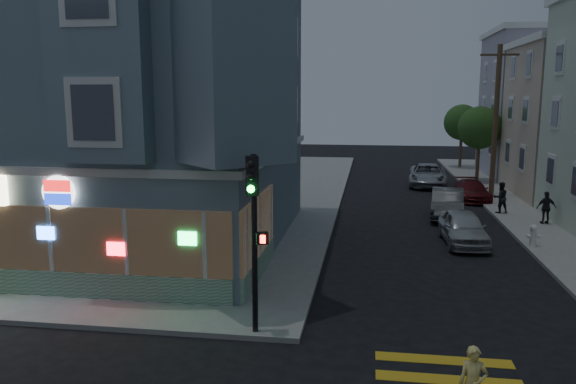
% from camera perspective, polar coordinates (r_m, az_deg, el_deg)
% --- Properties ---
extents(ground, '(120.00, 120.00, 0.00)m').
position_cam_1_polar(ground, '(13.65, -13.21, -17.57)').
color(ground, black).
rests_on(ground, ground).
extents(sidewalk_nw, '(33.00, 42.00, 0.15)m').
position_cam_1_polar(sidewalk_nw, '(39.22, -19.27, 0.26)').
color(sidewalk_nw, gray).
rests_on(sidewalk_nw, ground).
extents(corner_building, '(14.60, 14.60, 11.40)m').
position_cam_1_polar(corner_building, '(24.63, -17.42, 8.44)').
color(corner_building, slate).
rests_on(corner_building, sidewalk_nw).
extents(row_house_d, '(12.00, 8.60, 10.50)m').
position_cam_1_polar(row_house_d, '(47.59, 26.88, 7.79)').
color(row_house_d, '#9D99A9').
rests_on(row_house_d, sidewalk_ne).
extents(utility_pole, '(2.20, 0.30, 9.00)m').
position_cam_1_polar(utility_pole, '(35.99, 20.35, 6.95)').
color(utility_pole, '#4C3826').
rests_on(utility_pole, sidewalk_ne).
extents(street_tree_near, '(3.00, 3.00, 5.30)m').
position_cam_1_polar(street_tree_near, '(41.96, 18.89, 6.18)').
color(street_tree_near, '#4C3826').
rests_on(street_tree_near, sidewalk_ne).
extents(street_tree_far, '(3.00, 3.00, 5.30)m').
position_cam_1_polar(street_tree_far, '(49.84, 17.26, 6.76)').
color(street_tree_far, '#4C3826').
rests_on(street_tree_far, sidewalk_ne).
extents(running_child, '(0.58, 0.41, 1.50)m').
position_cam_1_polar(running_child, '(11.92, 18.27, -18.04)').
color(running_child, '#E0D072').
rests_on(running_child, ground).
extents(pedestrian_a, '(0.91, 0.78, 1.62)m').
position_cam_1_polar(pedestrian_a, '(31.19, 20.78, -0.53)').
color(pedestrian_a, black).
rests_on(pedestrian_a, sidewalk_ne).
extents(pedestrian_b, '(0.96, 0.52, 1.56)m').
position_cam_1_polar(pedestrian_b, '(29.40, 24.76, -1.45)').
color(pedestrian_b, black).
rests_on(pedestrian_b, sidewalk_ne).
extents(parked_car_a, '(1.84, 4.20, 1.41)m').
position_cam_1_polar(parked_car_a, '(24.80, 17.37, -3.48)').
color(parked_car_a, '#B2B5BA').
rests_on(parked_car_a, ground).
extents(parked_car_b, '(2.10, 4.63, 1.47)m').
position_cam_1_polar(parked_car_b, '(29.83, 15.87, -1.15)').
color(parked_car_b, '#3A3E40').
rests_on(parked_car_b, ground).
extents(parked_car_c, '(1.90, 4.17, 1.18)m').
position_cam_1_polar(parked_car_c, '(35.24, 18.19, 0.14)').
color(parked_car_c, '#591419').
rests_on(parked_car_c, ground).
extents(parked_car_d, '(2.92, 5.58, 1.50)m').
position_cam_1_polar(parked_car_d, '(40.03, 14.01, 1.68)').
color(parked_car_d, '#9EA2A8').
rests_on(parked_car_d, ground).
extents(traffic_signal, '(0.59, 0.52, 4.63)m').
position_cam_1_polar(traffic_signal, '(14.01, -3.48, -2.30)').
color(traffic_signal, black).
rests_on(traffic_signal, sidewalk_nw).
extents(fire_hydrant, '(0.51, 0.29, 0.88)m').
position_cam_1_polar(fire_hydrant, '(24.96, 23.67, -4.00)').
color(fire_hydrant, white).
rests_on(fire_hydrant, sidewalk_ne).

